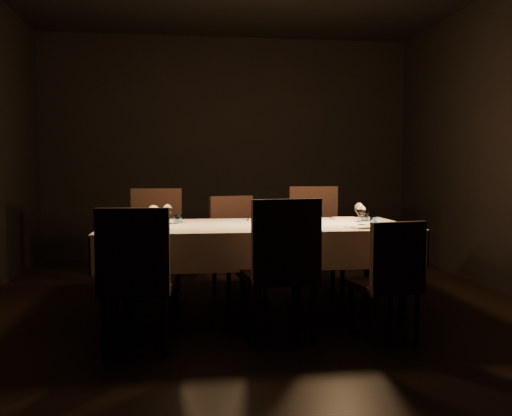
{
  "coord_description": "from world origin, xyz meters",
  "views": [
    {
      "loc": [
        -0.57,
        -4.45,
        1.23
      ],
      "look_at": [
        0.0,
        0.0,
        0.9
      ],
      "focal_mm": 38.0,
      "sensor_mm": 36.0,
      "label": 1
    }
  ],
  "objects": [
    {
      "name": "room",
      "position": [
        0.0,
        0.0,
        1.5
      ],
      "size": [
        5.01,
        6.01,
        3.01
      ],
      "color": "black",
      "rests_on": "ground"
    },
    {
      "name": "dining_table",
      "position": [
        0.0,
        0.0,
        0.69
      ],
      "size": [
        2.52,
        1.12,
        0.76
      ],
      "color": "black",
      "rests_on": "ground"
    },
    {
      "name": "chair_near_left",
      "position": [
        -0.91,
        -0.84,
        0.54
      ],
      "size": [
        0.51,
        0.51,
        0.98
      ],
      "rotation": [
        0.0,
        0.0,
        3.06
      ],
      "color": "black",
      "rests_on": "ground"
    },
    {
      "name": "place_setting_near_left",
      "position": [
        -0.83,
        -0.22,
        0.83
      ],
      "size": [
        0.34,
        0.4,
        0.18
      ],
      "rotation": [
        0.0,
        0.0,
        -0.15
      ],
      "color": "silver",
      "rests_on": "dining_table"
    },
    {
      "name": "chair_near_center",
      "position": [
        0.08,
        -0.73,
        0.56
      ],
      "size": [
        0.55,
        0.55,
        1.02
      ],
      "rotation": [
        0.0,
        0.0,
        3.28
      ],
      "color": "black",
      "rests_on": "ground"
    },
    {
      "name": "place_setting_near_center",
      "position": [
        0.16,
        -0.22,
        0.83
      ],
      "size": [
        0.32,
        0.39,
        0.17
      ],
      "rotation": [
        0.0,
        0.0,
        0.21
      ],
      "color": "silver",
      "rests_on": "dining_table"
    },
    {
      "name": "chair_near_right",
      "position": [
        0.84,
        -0.85,
        0.48
      ],
      "size": [
        0.49,
        0.49,
        0.87
      ],
      "rotation": [
        0.0,
        0.0,
        3.33
      ],
      "color": "black",
      "rests_on": "ground"
    },
    {
      "name": "place_setting_near_right",
      "position": [
        0.87,
        -0.22,
        0.83
      ],
      "size": [
        0.31,
        0.39,
        0.16
      ],
      "rotation": [
        0.0,
        0.0,
        0.2
      ],
      "color": "silver",
      "rests_on": "dining_table"
    },
    {
      "name": "chair_far_left",
      "position": [
        -0.87,
        0.82,
        0.56
      ],
      "size": [
        0.51,
        0.51,
        1.03
      ],
      "rotation": [
        0.0,
        0.0,
        -0.04
      ],
      "color": "black",
      "rests_on": "ground"
    },
    {
      "name": "place_setting_far_left",
      "position": [
        -0.73,
        0.22,
        0.83
      ],
      "size": [
        0.31,
        0.39,
        0.17
      ],
      "rotation": [
        0.0,
        0.0,
        -0.15
      ],
      "color": "silver",
      "rests_on": "dining_table"
    },
    {
      "name": "chair_far_center",
      "position": [
        -0.09,
        0.84,
        0.52
      ],
      "size": [
        0.57,
        0.57,
        0.95
      ],
      "rotation": [
        0.0,
        0.0,
        0.31
      ],
      "color": "black",
      "rests_on": "ground"
    },
    {
      "name": "place_setting_far_center",
      "position": [
        0.16,
        0.22,
        0.83
      ],
      "size": [
        0.32,
        0.39,
        0.17
      ],
      "rotation": [
        0.0,
        0.0,
        -0.18
      ],
      "color": "silver",
      "rests_on": "dining_table"
    },
    {
      "name": "chair_far_right",
      "position": [
        0.72,
        0.87,
        0.57
      ],
      "size": [
        0.53,
        0.53,
        1.04
      ],
      "rotation": [
        0.0,
        0.0,
        -0.05
      ],
      "color": "black",
      "rests_on": "ground"
    },
    {
      "name": "place_setting_far_right",
      "position": [
        0.93,
        0.22,
        0.83
      ],
      "size": [
        0.3,
        0.39,
        0.17
      ],
      "rotation": [
        0.0,
        0.0,
        -0.01
      ],
      "color": "silver",
      "rests_on": "dining_table"
    }
  ]
}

